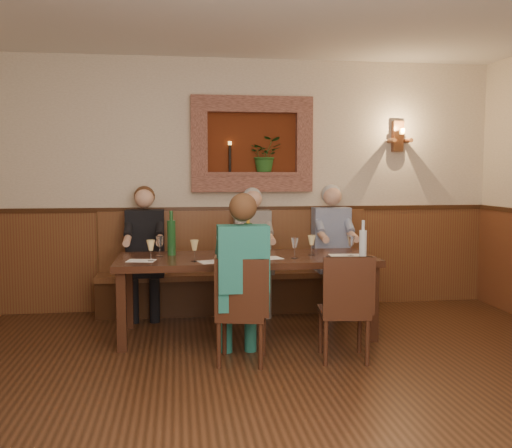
{
  "coord_description": "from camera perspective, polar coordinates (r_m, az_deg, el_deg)",
  "views": [
    {
      "loc": [
        -0.63,
        -3.42,
        1.54
      ],
      "look_at": [
        0.1,
        1.9,
        1.05
      ],
      "focal_mm": 40.0,
      "sensor_mm": 36.0,
      "label": 1
    }
  ],
  "objects": [
    {
      "name": "person_bench_left",
      "position": [
        6.19,
        -11.04,
        -3.86
      ],
      "size": [
        0.41,
        0.5,
        1.39
      ],
      "color": "black",
      "rests_on": "ground"
    },
    {
      "name": "tasting_sheet_c",
      "position": [
        5.47,
        8.96,
        -3.13
      ],
      "size": [
        0.32,
        0.24,
        0.0
      ],
      "primitive_type": "cube",
      "rotation": [
        0.0,
        0.0,
        -0.09
      ],
      "color": "white",
      "rests_on": "dining_table"
    },
    {
      "name": "wine_glass_6",
      "position": [
        5.41,
        -3.68,
        -2.17
      ],
      "size": [
        0.08,
        0.08,
        0.19
      ],
      "primitive_type": null,
      "color": "white",
      "rests_on": "dining_table"
    },
    {
      "name": "spittoon_bucket",
      "position": [
        5.33,
        -2.24,
        -1.92
      ],
      "size": [
        0.26,
        0.26,
        0.26
      ],
      "primitive_type": "cylinder",
      "rotation": [
        0.0,
        0.0,
        0.17
      ],
      "color": "red",
      "rests_on": "dining_table"
    },
    {
      "name": "person_bench_mid",
      "position": [
        6.24,
        -0.26,
        -3.78
      ],
      "size": [
        0.4,
        0.49,
        1.37
      ],
      "color": "#534D4C",
      "rests_on": "ground"
    },
    {
      "name": "tasting_sheet_a",
      "position": [
        5.2,
        -11.4,
        -3.61
      ],
      "size": [
        0.27,
        0.22,
        0.0
      ],
      "primitive_type": "cube",
      "rotation": [
        0.0,
        0.0,
        -0.19
      ],
      "color": "white",
      "rests_on": "dining_table"
    },
    {
      "name": "wine_glass_9",
      "position": [
        5.22,
        -1.17,
        -2.44
      ],
      "size": [
        0.08,
        0.08,
        0.19
      ],
      "primitive_type": null,
      "color": "#F2DA90",
      "rests_on": "dining_table"
    },
    {
      "name": "wine_glass_5",
      "position": [
        5.06,
        -3.3,
        -2.69
      ],
      "size": [
        0.08,
        0.08,
        0.19
      ],
      "primitive_type": null,
      "color": "#F2DA90",
      "rests_on": "dining_table"
    },
    {
      "name": "wine_glass_4",
      "position": [
        5.51,
        0.21,
        -2.03
      ],
      "size": [
        0.08,
        0.08,
        0.19
      ],
      "primitive_type": null,
      "color": "#F2DA90",
      "rests_on": "dining_table"
    },
    {
      "name": "wine_bottle_green_b",
      "position": [
        5.48,
        -8.45,
        -1.27
      ],
      "size": [
        0.1,
        0.1,
        0.42
      ],
      "rotation": [
        0.0,
        0.0,
        0.28
      ],
      "color": "#19471E",
      "rests_on": "dining_table"
    },
    {
      "name": "wine_glass_8",
      "position": [
        5.44,
        9.48,
        -2.19
      ],
      "size": [
        0.08,
        0.08,
        0.19
      ],
      "primitive_type": null,
      "color": "white",
      "rests_on": "dining_table"
    },
    {
      "name": "wainscoting",
      "position": [
        3.61,
        2.59,
        -10.12
      ],
      "size": [
        6.02,
        6.02,
        1.15
      ],
      "color": "brown",
      "rests_on": "ground"
    },
    {
      "name": "chair_near_right",
      "position": [
        4.8,
        8.76,
        -10.36
      ],
      "size": [
        0.43,
        0.43,
        0.88
      ],
      "rotation": [
        0.0,
        0.0,
        -0.13
      ],
      "color": "#311A0E",
      "rests_on": "ground"
    },
    {
      "name": "wall_sconce",
      "position": [
        6.85,
        14.03,
        8.43
      ],
      "size": [
        0.25,
        0.2,
        0.35
      ],
      "color": "brown",
      "rests_on": "ground"
    },
    {
      "name": "ground_plane",
      "position": [
        3.8,
        2.55,
        -18.68
      ],
      "size": [
        6.0,
        6.0,
        0.0
      ],
      "primitive_type": "plane",
      "color": "black",
      "rests_on": "ground"
    },
    {
      "name": "dining_table",
      "position": [
        5.38,
        -0.99,
        -4.04
      ],
      "size": [
        2.4,
        0.9,
        0.75
      ],
      "color": "#311A0E",
      "rests_on": "ground"
    },
    {
      "name": "tasting_sheet_d",
      "position": [
        5.06,
        -4.17,
        -3.76
      ],
      "size": [
        0.32,
        0.27,
        0.0
      ],
      "primitive_type": "cube",
      "rotation": [
        0.0,
        0.0,
        0.3
      ],
      "color": "white",
      "rests_on": "dining_table"
    },
    {
      "name": "tasting_sheet_b",
      "position": [
        5.24,
        1.11,
        -3.44
      ],
      "size": [
        0.3,
        0.25,
        0.0
      ],
      "primitive_type": "cube",
      "rotation": [
        0.0,
        0.0,
        0.24
      ],
      "color": "white",
      "rests_on": "dining_table"
    },
    {
      "name": "wine_glass_1",
      "position": [
        5.47,
        5.57,
        -2.11
      ],
      "size": [
        0.08,
        0.08,
        0.19
      ],
      "primitive_type": null,
      "color": "#F2DA90",
      "rests_on": "dining_table"
    },
    {
      "name": "wine_glass_2",
      "position": [
        5.09,
        -6.18,
        -2.65
      ],
      "size": [
        0.08,
        0.08,
        0.19
      ],
      "primitive_type": null,
      "color": "#F2DA90",
      "rests_on": "dining_table"
    },
    {
      "name": "bench",
      "position": [
        6.36,
        -2.0,
        -5.78
      ],
      "size": [
        3.0,
        0.45,
        1.11
      ],
      "color": "#381E0F",
      "rests_on": "ground"
    },
    {
      "name": "wall_niche",
      "position": [
        6.43,
        -0.03,
        7.58
      ],
      "size": [
        1.36,
        0.3,
        1.06
      ],
      "color": "#541F0C",
      "rests_on": "ground"
    },
    {
      "name": "person_chair_front",
      "position": [
        4.62,
        -1.43,
        -6.93
      ],
      "size": [
        0.4,
        0.49,
        1.38
      ],
      "color": "#1C5D63",
      "rests_on": "ground"
    },
    {
      "name": "person_bench_right",
      "position": [
        6.41,
        7.69,
        -3.45
      ],
      "size": [
        0.41,
        0.5,
        1.4
      ],
      "color": "navy",
      "rests_on": "ground"
    },
    {
      "name": "room_shell",
      "position": [
        3.49,
        2.68,
        10.93
      ],
      "size": [
        6.04,
        6.04,
        2.82
      ],
      "color": "#C8B497",
      "rests_on": "ground"
    },
    {
      "name": "wine_glass_7",
      "position": [
        5.42,
        -9.6,
        -2.22
      ],
      "size": [
        0.08,
        0.08,
        0.19
      ],
      "primitive_type": null,
      "color": "white",
      "rests_on": "dining_table"
    },
    {
      "name": "wine_bottle_green_a",
      "position": [
        5.32,
        -0.8,
        -1.49
      ],
      "size": [
        0.07,
        0.07,
        0.41
      ],
      "rotation": [
        0.0,
        0.0,
        0.01
      ],
      "color": "#19471E",
      "rests_on": "dining_table"
    },
    {
      "name": "water_bottle",
      "position": [
        5.18,
        10.64,
        -2.01
      ],
      "size": [
        0.07,
        0.07,
        0.36
      ],
      "rotation": [
        0.0,
        0.0,
        -0.04
      ],
      "color": "silver",
      "rests_on": "dining_table"
    },
    {
      "name": "chair_near_left",
      "position": [
        4.68,
        -1.45,
        -10.74
      ],
      "size": [
        0.46,
        0.46,
        0.87
      ],
      "rotation": [
        0.0,
        0.0,
        -0.22
      ],
      "color": "#311A0E",
      "rests_on": "ground"
    },
    {
      "name": "wine_glass_0",
      "position": [
        5.14,
        -10.48,
        -2.63
      ],
      "size": [
        0.08,
        0.08,
        0.19
      ],
      "primitive_type": null,
      "color": "#F2DA90",
      "rests_on": "dining_table"
    },
    {
      "name": "wine_glass_3",
      "position": [
        5.25,
        3.89,
        -2.39
      ],
      "size": [
        0.08,
        0.08,
        0.19
      ],
      "primitive_type": null,
      "color": "white",
      "rests_on": "dining_table"
    }
  ]
}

